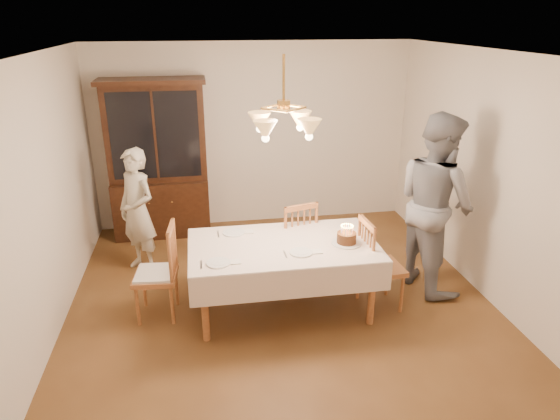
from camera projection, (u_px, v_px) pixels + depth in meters
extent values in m
plane|color=#563418|center=(283.00, 308.00, 5.32)|extent=(5.00, 5.00, 0.00)
plane|color=white|center=(284.00, 54.00, 4.37)|extent=(5.00, 5.00, 0.00)
plane|color=beige|center=(254.00, 136.00, 7.14)|extent=(4.50, 0.00, 4.50)
plane|color=beige|center=(367.00, 354.00, 2.55)|extent=(4.50, 0.00, 4.50)
plane|color=beige|center=(38.00, 207.00, 4.50)|extent=(0.00, 5.00, 5.00)
plane|color=beige|center=(496.00, 182.00, 5.19)|extent=(0.00, 5.00, 5.00)
cube|color=#97542C|center=(283.00, 246.00, 5.06)|extent=(1.80, 1.00, 0.04)
cube|color=white|center=(283.00, 244.00, 5.05)|extent=(1.90, 1.10, 0.01)
cylinder|color=#97542C|center=(205.00, 308.00, 4.68)|extent=(0.07, 0.07, 0.71)
cylinder|color=#97542C|center=(372.00, 293.00, 4.93)|extent=(0.07, 0.07, 0.71)
cylinder|color=#97542C|center=(203.00, 266.00, 5.45)|extent=(0.07, 0.07, 0.71)
cylinder|color=#97542C|center=(347.00, 255.00, 5.71)|extent=(0.07, 0.07, 0.71)
cube|color=black|center=(162.00, 207.00, 7.02)|extent=(1.30, 0.50, 0.80)
cube|color=black|center=(156.00, 132.00, 6.68)|extent=(1.30, 0.40, 1.30)
cube|color=black|center=(155.00, 136.00, 6.50)|extent=(1.14, 0.01, 1.14)
cube|color=black|center=(151.00, 81.00, 6.39)|extent=(1.38, 0.54, 0.06)
cube|color=#97542C|center=(293.00, 244.00, 5.77)|extent=(0.54, 0.52, 0.05)
cube|color=#97542C|center=(301.00, 207.00, 5.42)|extent=(0.39, 0.14, 0.06)
cylinder|color=#97542C|center=(300.00, 253.00, 6.07)|extent=(0.04, 0.04, 0.43)
cylinder|color=#97542C|center=(273.00, 259.00, 5.93)|extent=(0.04, 0.04, 0.43)
cylinder|color=#97542C|center=(313.00, 265.00, 5.78)|extent=(0.04, 0.04, 0.43)
cylinder|color=#97542C|center=(285.00, 271.00, 5.64)|extent=(0.04, 0.04, 0.43)
cube|color=#97542C|center=(156.00, 276.00, 5.05)|extent=(0.46, 0.48, 0.05)
cube|color=#97542C|center=(170.00, 229.00, 4.88)|extent=(0.07, 0.40, 0.06)
cylinder|color=#97542C|center=(144.00, 288.00, 5.30)|extent=(0.04, 0.04, 0.43)
cylinder|color=#97542C|center=(138.00, 306.00, 4.96)|extent=(0.04, 0.04, 0.43)
cylinder|color=#97542C|center=(176.00, 287.00, 5.32)|extent=(0.04, 0.04, 0.43)
cylinder|color=#97542C|center=(172.00, 305.00, 4.98)|extent=(0.04, 0.04, 0.43)
cube|color=silver|center=(155.00, 273.00, 5.04)|extent=(0.42, 0.43, 0.03)
cube|color=#97542C|center=(381.00, 268.00, 5.22)|extent=(0.45, 0.47, 0.05)
cube|color=#97542C|center=(367.00, 224.00, 4.99)|extent=(0.06, 0.40, 0.06)
cylinder|color=#97542C|center=(402.00, 294.00, 5.18)|extent=(0.04, 0.04, 0.43)
cylinder|color=#97542C|center=(387.00, 277.00, 5.51)|extent=(0.04, 0.04, 0.43)
cylinder|color=#97542C|center=(371.00, 298.00, 5.11)|extent=(0.04, 0.04, 0.43)
cylinder|color=#97542C|center=(358.00, 281.00, 5.44)|extent=(0.04, 0.04, 0.43)
imported|color=beige|center=(138.00, 211.00, 5.89)|extent=(0.64, 0.65, 1.51)
imported|color=slate|center=(435.00, 203.00, 5.46)|extent=(0.94, 1.11, 2.00)
cylinder|color=white|center=(346.00, 243.00, 5.05)|extent=(0.30, 0.30, 0.01)
cylinder|color=#361C0C|center=(347.00, 238.00, 5.03)|extent=(0.20, 0.20, 0.11)
cylinder|color=#598CD8|center=(353.00, 229.00, 5.00)|extent=(0.01, 0.01, 0.07)
sphere|color=#FFB23F|center=(353.00, 226.00, 4.99)|extent=(0.01, 0.01, 0.01)
cylinder|color=pink|center=(352.00, 228.00, 5.02)|extent=(0.01, 0.01, 0.07)
sphere|color=#FFB23F|center=(352.00, 225.00, 5.01)|extent=(0.01, 0.01, 0.01)
cylinder|color=#EACC66|center=(350.00, 228.00, 5.04)|extent=(0.01, 0.01, 0.07)
sphere|color=#FFB23F|center=(350.00, 224.00, 5.02)|extent=(0.01, 0.01, 0.01)
cylinder|color=#598CD8|center=(348.00, 227.00, 5.05)|extent=(0.01, 0.01, 0.07)
sphere|color=#FFB23F|center=(349.00, 224.00, 5.03)|extent=(0.01, 0.01, 0.01)
cylinder|color=pink|center=(346.00, 227.00, 5.05)|extent=(0.01, 0.01, 0.07)
sphere|color=#FFB23F|center=(347.00, 224.00, 5.03)|extent=(0.01, 0.01, 0.01)
cylinder|color=#EACC66|center=(344.00, 227.00, 5.05)|extent=(0.01, 0.01, 0.07)
sphere|color=#FFB23F|center=(345.00, 224.00, 5.03)|extent=(0.01, 0.01, 0.01)
cylinder|color=#598CD8|center=(343.00, 228.00, 5.04)|extent=(0.01, 0.01, 0.07)
sphere|color=#FFB23F|center=(343.00, 224.00, 5.02)|extent=(0.01, 0.01, 0.01)
cylinder|color=pink|center=(342.00, 228.00, 5.02)|extent=(0.01, 0.01, 0.07)
sphere|color=#FFB23F|center=(342.00, 225.00, 5.01)|extent=(0.01, 0.01, 0.01)
cylinder|color=#EACC66|center=(341.00, 229.00, 5.00)|extent=(0.01, 0.01, 0.07)
sphere|color=#FFB23F|center=(341.00, 226.00, 4.99)|extent=(0.01, 0.01, 0.01)
cylinder|color=#598CD8|center=(341.00, 230.00, 4.99)|extent=(0.01, 0.01, 0.07)
sphere|color=#FFB23F|center=(342.00, 226.00, 4.97)|extent=(0.01, 0.01, 0.01)
cylinder|color=pink|center=(342.00, 231.00, 4.97)|extent=(0.01, 0.01, 0.07)
sphere|color=#FFB23F|center=(342.00, 227.00, 4.95)|extent=(0.01, 0.01, 0.01)
cylinder|color=#EACC66|center=(344.00, 231.00, 4.95)|extent=(0.01, 0.01, 0.07)
sphere|color=#FFB23F|center=(344.00, 228.00, 4.94)|extent=(0.01, 0.01, 0.01)
cylinder|color=#598CD8|center=(346.00, 232.00, 4.94)|extent=(0.01, 0.01, 0.07)
sphere|color=#FFB23F|center=(346.00, 228.00, 4.93)|extent=(0.01, 0.01, 0.01)
cylinder|color=pink|center=(348.00, 232.00, 4.94)|extent=(0.01, 0.01, 0.07)
sphere|color=#FFB23F|center=(348.00, 228.00, 4.93)|extent=(0.01, 0.01, 0.01)
cylinder|color=#EACC66|center=(350.00, 232.00, 4.94)|extent=(0.01, 0.01, 0.07)
sphere|color=#FFB23F|center=(350.00, 228.00, 4.93)|extent=(0.01, 0.01, 0.01)
cylinder|color=#598CD8|center=(351.00, 231.00, 4.95)|extent=(0.01, 0.01, 0.07)
sphere|color=#FFB23F|center=(352.00, 228.00, 4.94)|extent=(0.01, 0.01, 0.01)
cylinder|color=pink|center=(352.00, 231.00, 4.97)|extent=(0.01, 0.01, 0.07)
sphere|color=#FFB23F|center=(353.00, 227.00, 4.95)|extent=(0.01, 0.01, 0.01)
cylinder|color=#EACC66|center=(353.00, 230.00, 4.99)|extent=(0.01, 0.01, 0.07)
sphere|color=#FFB23F|center=(353.00, 226.00, 4.97)|extent=(0.01, 0.01, 0.01)
cylinder|color=white|center=(219.00, 263.00, 4.64)|extent=(0.23, 0.23, 0.02)
cube|color=silver|center=(201.00, 265.00, 4.62)|extent=(0.01, 0.16, 0.01)
cube|color=silver|center=(236.00, 262.00, 4.67)|extent=(0.10, 0.10, 0.01)
cylinder|color=white|center=(301.00, 252.00, 4.85)|extent=(0.23, 0.23, 0.02)
cube|color=silver|center=(285.00, 254.00, 4.82)|extent=(0.01, 0.16, 0.01)
cube|color=silver|center=(317.00, 251.00, 4.87)|extent=(0.10, 0.10, 0.01)
cylinder|color=white|center=(234.00, 232.00, 5.29)|extent=(0.23, 0.23, 0.02)
cube|color=silver|center=(218.00, 234.00, 5.27)|extent=(0.01, 0.16, 0.01)
cube|color=silver|center=(249.00, 232.00, 5.32)|extent=(0.10, 0.10, 0.01)
cylinder|color=#BF8C3F|center=(284.00, 77.00, 4.45)|extent=(0.02, 0.02, 0.40)
cylinder|color=#BF8C3F|center=(284.00, 106.00, 4.54)|extent=(0.12, 0.12, 0.10)
cone|color=#D8994C|center=(300.00, 120.00, 4.82)|extent=(0.22, 0.22, 0.18)
sphere|color=#FFD899|center=(300.00, 127.00, 4.84)|extent=(0.07, 0.07, 0.07)
cone|color=#D8994C|center=(260.00, 122.00, 4.75)|extent=(0.22, 0.22, 0.18)
sphere|color=#FFD899|center=(260.00, 129.00, 4.78)|extent=(0.07, 0.07, 0.07)
cone|color=#D8994C|center=(265.00, 131.00, 4.39)|extent=(0.22, 0.22, 0.18)
sphere|color=#FFD899|center=(265.00, 138.00, 4.42)|extent=(0.07, 0.07, 0.07)
cone|color=#D8994C|center=(309.00, 129.00, 4.45)|extent=(0.22, 0.22, 0.18)
sphere|color=#FFD899|center=(309.00, 137.00, 4.48)|extent=(0.07, 0.07, 0.07)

